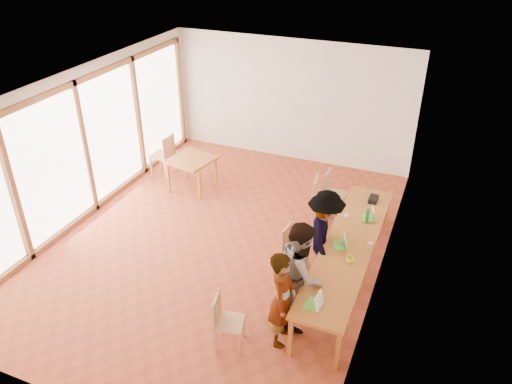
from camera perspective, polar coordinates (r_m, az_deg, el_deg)
ground at (r=9.71m, az=-4.02°, el=-5.47°), size 8.00×8.00×0.00m
wall_back at (r=12.33m, az=4.01°, el=10.34°), size 6.00×0.10×3.00m
wall_front at (r=6.27m, az=-21.19°, el=-13.48°), size 6.00×0.10×3.00m
wall_right at (r=8.18m, az=14.85°, el=-1.35°), size 0.10×8.00×3.00m
window_wall at (r=10.49m, az=-19.07°, el=5.13°), size 0.10×8.00×3.00m
ceiling at (r=8.34m, az=-4.76°, el=11.73°), size 6.00×8.00×0.04m
communal_table at (r=8.45m, az=10.54°, el=-6.13°), size 0.80×4.00×0.75m
side_table at (r=11.19m, az=-7.40°, el=3.44°), size 0.90×0.90×0.75m
chair_near at (r=7.34m, az=-3.82°, el=-13.93°), size 0.48×0.48×0.46m
chair_mid at (r=8.71m, az=4.02°, el=-5.93°), size 0.43×0.43×0.45m
chair_far at (r=9.92m, az=7.36°, el=-0.54°), size 0.54×0.54×0.54m
chair_empty at (r=10.33m, az=8.59°, el=0.41°), size 0.46×0.46×0.51m
chair_spare at (r=11.95m, az=-10.33°, el=4.65°), size 0.48×0.48×0.53m
person_near at (r=7.22m, az=3.02°, el=-12.11°), size 0.45×0.61×1.55m
person_mid at (r=7.53m, az=5.21°, el=-9.19°), size 0.83×0.97×1.74m
person_far at (r=8.43m, az=7.82°, el=-4.95°), size 0.90×1.20×1.65m
laptop_near at (r=7.16m, az=6.85°, el=-12.42°), size 0.24×0.28×0.22m
laptop_mid at (r=8.33m, az=9.85°, el=-5.75°), size 0.30×0.32×0.22m
laptop_far at (r=9.11m, az=12.98°, el=-2.72°), size 0.29×0.31×0.22m
yellow_mug at (r=8.00m, az=10.72°, el=-7.62°), size 0.15×0.15×0.10m
green_bottle at (r=8.96m, az=12.61°, el=-2.69°), size 0.07×0.07×0.28m
clear_glass at (r=8.39m, az=12.91°, el=-5.95°), size 0.07×0.07×0.09m
condiment_cup at (r=9.09m, az=10.32°, el=-2.72°), size 0.08×0.08×0.06m
pink_phone at (r=7.54m, az=6.79°, el=-10.37°), size 0.05×0.10×0.01m
black_pouch at (r=9.68m, az=13.28°, el=-0.79°), size 0.16×0.26×0.09m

